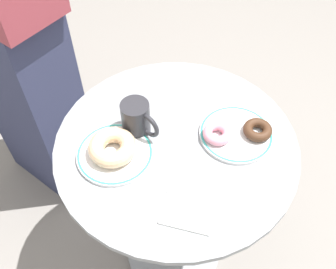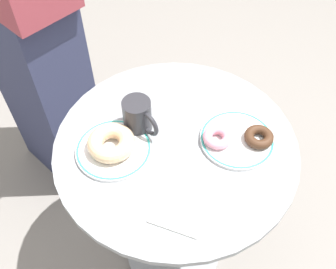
% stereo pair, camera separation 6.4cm
% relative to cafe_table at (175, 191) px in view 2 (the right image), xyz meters
% --- Properties ---
extents(ground_plane, '(7.00, 7.00, 0.02)m').
position_rel_cafe_table_xyz_m(ground_plane, '(0.00, 0.00, -0.48)').
color(ground_plane, gray).
extents(cafe_table, '(0.65, 0.65, 0.72)m').
position_rel_cafe_table_xyz_m(cafe_table, '(0.00, 0.00, 0.00)').
color(cafe_table, gray).
rests_on(cafe_table, ground).
extents(plate_left, '(0.20, 0.20, 0.01)m').
position_rel_cafe_table_xyz_m(plate_left, '(-0.16, -0.02, 0.26)').
color(plate_left, white).
rests_on(plate_left, cafe_table).
extents(plate_right, '(0.20, 0.20, 0.01)m').
position_rel_cafe_table_xyz_m(plate_right, '(0.16, 0.01, 0.26)').
color(plate_right, white).
rests_on(plate_right, cafe_table).
extents(donut_glazed, '(0.17, 0.17, 0.04)m').
position_rel_cafe_table_xyz_m(donut_glazed, '(-0.17, -0.02, 0.28)').
color(donut_glazed, '#E0B789').
rests_on(donut_glazed, plate_left).
extents(donut_chocolate, '(0.11, 0.11, 0.03)m').
position_rel_cafe_table_xyz_m(donut_chocolate, '(0.22, -0.00, 0.27)').
color(donut_chocolate, '#422819').
rests_on(donut_chocolate, plate_right).
extents(donut_pink_frosted, '(0.11, 0.11, 0.03)m').
position_rel_cafe_table_xyz_m(donut_pink_frosted, '(0.11, 0.00, 0.27)').
color(donut_pink_frosted, pink).
rests_on(donut_pink_frosted, plate_right).
extents(paper_napkin, '(0.15, 0.15, 0.01)m').
position_rel_cafe_table_xyz_m(paper_napkin, '(0.01, -0.19, 0.25)').
color(paper_napkin, white).
rests_on(paper_napkin, cafe_table).
extents(coffee_mug, '(0.10, 0.10, 0.10)m').
position_rel_cafe_table_xyz_m(coffee_mug, '(-0.10, 0.05, 0.30)').
color(coffee_mug, '#28282D').
rests_on(coffee_mug, cafe_table).
extents(person_figure, '(0.47, 0.46, 1.72)m').
position_rel_cafe_table_xyz_m(person_figure, '(-0.50, 0.47, 0.37)').
color(person_figure, '#2D3351').
rests_on(person_figure, ground).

